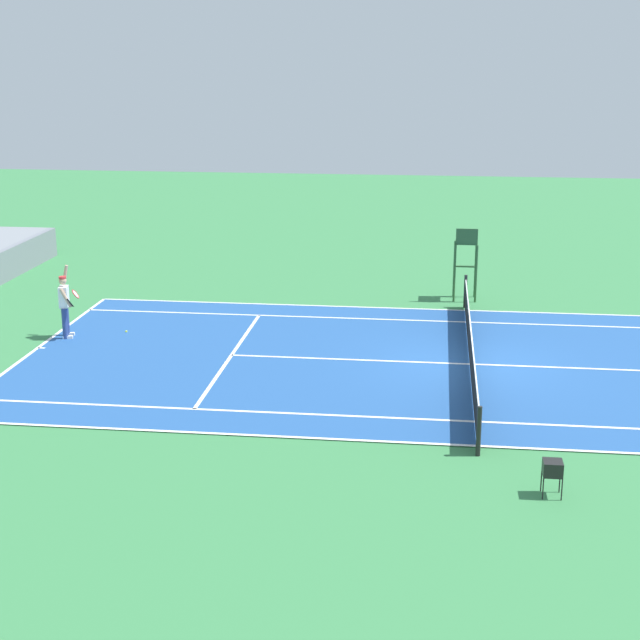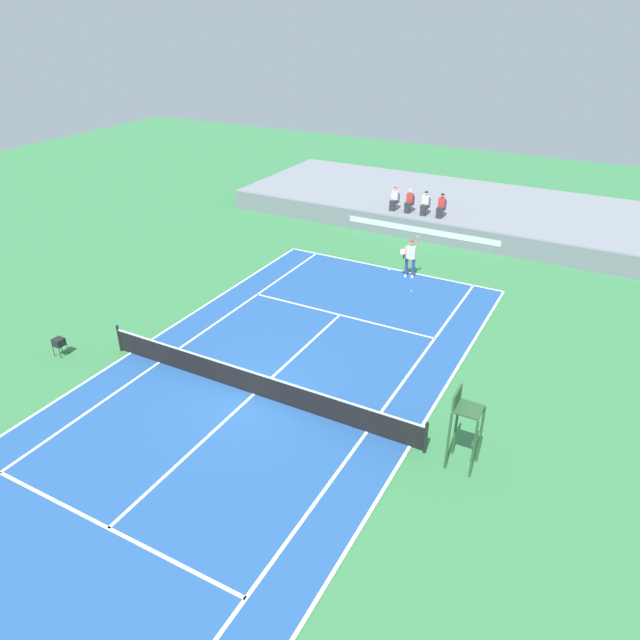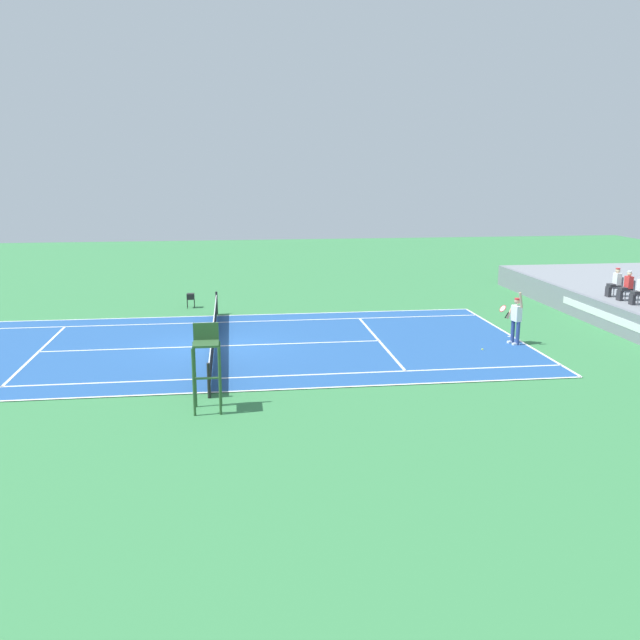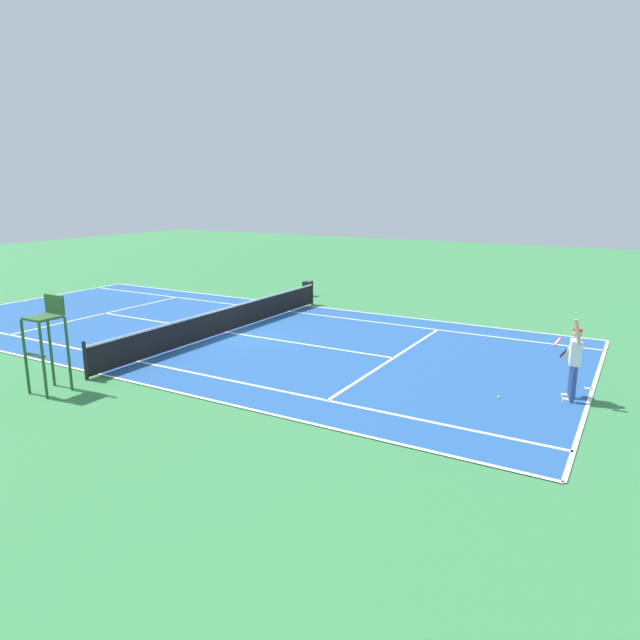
# 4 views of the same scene
# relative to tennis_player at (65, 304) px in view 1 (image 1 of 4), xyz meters

# --- Properties ---
(ground_plane) EXTENTS (80.00, 80.00, 0.00)m
(ground_plane) POSITION_rel_tennis_player_xyz_m (-1.13, -11.47, -0.99)
(ground_plane) COLOR #387F47
(court) EXTENTS (11.08, 23.88, 0.03)m
(court) POSITION_rel_tennis_player_xyz_m (-1.13, -11.47, -0.98)
(court) COLOR #235193
(court) RESTS_ON ground
(net) EXTENTS (11.98, 0.10, 1.07)m
(net) POSITION_rel_tennis_player_xyz_m (-1.13, -11.47, -0.47)
(net) COLOR black
(net) RESTS_ON ground
(tennis_player) EXTENTS (0.74, 0.74, 2.08)m
(tennis_player) POSITION_rel_tennis_player_xyz_m (0.00, 0.00, 0.00)
(tennis_player) COLOR navy
(tennis_player) RESTS_ON ground
(tennis_ball) EXTENTS (0.07, 0.07, 0.07)m
(tennis_ball) POSITION_rel_tennis_player_xyz_m (0.70, -1.53, -0.96)
(tennis_ball) COLOR #D1E533
(tennis_ball) RESTS_ON ground
(umpire_chair) EXTENTS (0.77, 0.77, 2.44)m
(umpire_chair) POSITION_rel_tennis_player_xyz_m (5.82, -11.47, 0.56)
(umpire_chair) COLOR #2D562D
(umpire_chair) RESTS_ON ground
(ball_hopper) EXTENTS (0.36, 0.36, 0.70)m
(ball_hopper) POSITION_rel_tennis_player_xyz_m (-8.77, -12.76, -0.42)
(ball_hopper) COLOR black
(ball_hopper) RESTS_ON ground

